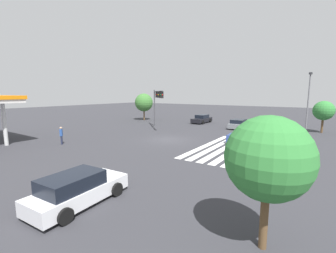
# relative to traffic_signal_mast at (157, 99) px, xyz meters

# --- Properties ---
(ground_plane) EXTENTS (147.96, 147.96, 0.00)m
(ground_plane) POSITION_rel_traffic_signal_mast_xyz_m (-5.65, -5.65, -4.34)
(ground_plane) COLOR #333338
(crosswalk_markings) EXTENTS (11.32, 6.30, 0.01)m
(crosswalk_markings) POSITION_rel_traffic_signal_mast_xyz_m (-5.65, -13.18, -4.33)
(crosswalk_markings) COLOR silver
(crosswalk_markings) RESTS_ON ground_plane
(traffic_signal_mast) EXTENTS (5.62, 5.62, 5.63)m
(traffic_signal_mast) POSITION_rel_traffic_signal_mast_xyz_m (0.00, 0.00, 0.00)
(traffic_signal_mast) COLOR #47474C
(traffic_signal_mast) RESTS_ON ground_plane
(car_0) EXTENTS (4.84, 2.14, 1.44)m
(car_0) POSITION_rel_traffic_signal_mast_xyz_m (9.54, -2.50, -3.66)
(car_0) COLOR black
(car_0) RESTS_ON ground_plane
(car_1) EXTENTS (2.36, 4.59, 1.53)m
(car_1) POSITION_rel_traffic_signal_mast_xyz_m (-3.02, -13.96, -3.64)
(car_1) COLOR navy
(car_1) RESTS_ON ground_plane
(car_3) EXTENTS (4.36, 2.28, 1.36)m
(car_3) POSITION_rel_traffic_signal_mast_xyz_m (6.80, -9.70, -3.68)
(car_3) COLOR gray
(car_3) RESTS_ON ground_plane
(car_4) EXTENTS (4.73, 2.30, 1.51)m
(car_4) POSITION_rel_traffic_signal_mast_xyz_m (-20.09, -10.36, -3.61)
(car_4) COLOR silver
(car_4) RESTS_ON ground_plane
(pedestrian) EXTENTS (0.41, 0.41, 1.79)m
(pedestrian) POSITION_rel_traffic_signal_mast_xyz_m (-13.51, 1.97, -3.33)
(pedestrian) COLOR #232842
(pedestrian) RESTS_ON ground_plane
(street_light_pole_a) EXTENTS (0.80, 0.36, 7.58)m
(street_light_pole_a) POSITION_rel_traffic_signal_mast_xyz_m (6.53, -18.10, 0.24)
(street_light_pole_a) COLOR slate
(street_light_pole_a) RESTS_ON ground_plane
(tree_corner_a) EXTENTS (3.41, 3.41, 5.07)m
(tree_corner_a) POSITION_rel_traffic_signal_mast_xyz_m (7.16, 8.53, -0.98)
(tree_corner_a) COLOR brown
(tree_corner_a) RESTS_ON ground_plane
(tree_corner_b) EXTENTS (2.49, 2.49, 4.15)m
(tree_corner_b) POSITION_rel_traffic_signal_mast_xyz_m (9.25, -19.79, -1.46)
(tree_corner_b) COLOR brown
(tree_corner_b) RESTS_ON ground_plane
(tree_corner_c) EXTENTS (2.72, 2.72, 4.45)m
(tree_corner_c) POSITION_rel_traffic_signal_mast_xyz_m (-18.46, -18.08, -1.26)
(tree_corner_c) COLOR brown
(tree_corner_c) RESTS_ON ground_plane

